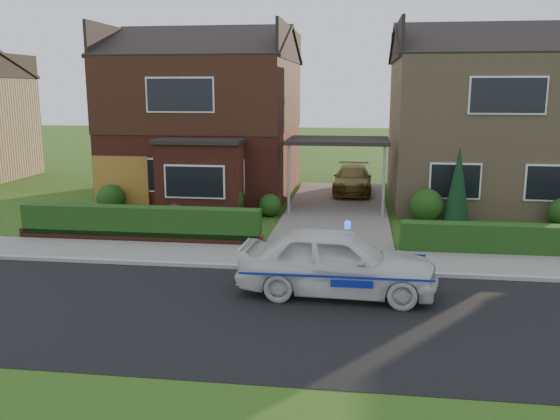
# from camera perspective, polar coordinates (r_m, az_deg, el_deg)

# --- Properties ---
(ground) EXTENTS (120.00, 120.00, 0.00)m
(ground) POSITION_cam_1_polar(r_m,az_deg,el_deg) (12.45, 3.33, -10.28)
(ground) COLOR #274B14
(ground) RESTS_ON ground
(road) EXTENTS (60.00, 6.00, 0.02)m
(road) POSITION_cam_1_polar(r_m,az_deg,el_deg) (12.45, 3.33, -10.28)
(road) COLOR black
(road) RESTS_ON ground
(kerb) EXTENTS (60.00, 0.16, 0.12)m
(kerb) POSITION_cam_1_polar(r_m,az_deg,el_deg) (15.29, 4.24, -5.82)
(kerb) COLOR #9E9993
(kerb) RESTS_ON ground
(sidewalk) EXTENTS (60.00, 2.00, 0.10)m
(sidewalk) POSITION_cam_1_polar(r_m,az_deg,el_deg) (16.30, 4.47, -4.76)
(sidewalk) COLOR slate
(sidewalk) RESTS_ON ground
(driveway) EXTENTS (3.80, 12.00, 0.12)m
(driveway) POSITION_cam_1_polar(r_m,az_deg,el_deg) (22.99, 5.48, 0.10)
(driveway) COLOR #666059
(driveway) RESTS_ON ground
(house_left) EXTENTS (7.50, 9.53, 7.25)m
(house_left) POSITION_cam_1_polar(r_m,az_deg,el_deg) (26.28, -6.96, 9.75)
(house_left) COLOR maroon
(house_left) RESTS_ON ground
(house_right) EXTENTS (7.50, 8.06, 7.25)m
(house_right) POSITION_cam_1_polar(r_m,az_deg,el_deg) (26.00, 18.96, 8.87)
(house_right) COLOR #9B815F
(house_right) RESTS_ON ground
(carport_link) EXTENTS (3.80, 3.00, 2.77)m
(carport_link) POSITION_cam_1_polar(r_m,az_deg,el_deg) (22.57, 5.61, 6.54)
(carport_link) COLOR black
(carport_link) RESTS_ON ground
(garage_door) EXTENTS (2.20, 0.10, 2.10)m
(garage_door) POSITION_cam_1_polar(r_m,az_deg,el_deg) (23.60, -15.03, 2.49)
(garage_door) COLOR brown
(garage_door) RESTS_ON ground
(dwarf_wall) EXTENTS (7.70, 0.25, 0.36)m
(dwarf_wall) POSITION_cam_1_polar(r_m,az_deg,el_deg) (18.63, -13.42, -2.54)
(dwarf_wall) COLOR maroon
(dwarf_wall) RESTS_ON ground
(hedge_left) EXTENTS (7.50, 0.55, 0.90)m
(hedge_left) POSITION_cam_1_polar(r_m,az_deg,el_deg) (18.81, -13.23, -2.96)
(hedge_left) COLOR black
(hedge_left) RESTS_ON ground
(hedge_right) EXTENTS (7.50, 0.55, 0.80)m
(hedge_right) POSITION_cam_1_polar(r_m,az_deg,el_deg) (18.18, 23.33, -4.13)
(hedge_right) COLOR black
(hedge_right) RESTS_ON ground
(shrub_left_far) EXTENTS (1.08, 1.08, 1.08)m
(shrub_left_far) POSITION_cam_1_polar(r_m,az_deg,el_deg) (23.37, -15.97, 1.08)
(shrub_left_far) COLOR black
(shrub_left_far) RESTS_ON ground
(shrub_left_mid) EXTENTS (1.32, 1.32, 1.32)m
(shrub_left_mid) POSITION_cam_1_polar(r_m,az_deg,el_deg) (21.74, -5.27, 1.04)
(shrub_left_mid) COLOR black
(shrub_left_mid) RESTS_ON ground
(shrub_left_near) EXTENTS (0.84, 0.84, 0.84)m
(shrub_left_near) POSITION_cam_1_polar(r_m,az_deg,el_deg) (21.78, -0.97, 0.47)
(shrub_left_near) COLOR black
(shrub_left_near) RESTS_ON ground
(shrub_right_near) EXTENTS (1.20, 1.20, 1.20)m
(shrub_right_near) POSITION_cam_1_polar(r_m,az_deg,el_deg) (21.43, 13.91, 0.43)
(shrub_right_near) COLOR black
(shrub_right_near) RESTS_ON ground
(conifer_a) EXTENTS (0.90, 0.90, 2.60)m
(conifer_a) POSITION_cam_1_polar(r_m,az_deg,el_deg) (21.25, 16.74, 2.10)
(conifer_a) COLOR black
(conifer_a) RESTS_ON ground
(police_car) EXTENTS (4.14, 4.58, 1.70)m
(police_car) POSITION_cam_1_polar(r_m,az_deg,el_deg) (13.56, 5.52, -5.02)
(police_car) COLOR silver
(police_car) RESTS_ON ground
(driveway_car) EXTENTS (1.67, 4.05, 1.17)m
(driveway_car) POSITION_cam_1_polar(r_m,az_deg,el_deg) (26.31, 6.99, 2.96)
(driveway_car) COLOR brown
(driveway_car) RESTS_ON driveway
(potted_plant_a) EXTENTS (0.40, 0.27, 0.75)m
(potted_plant_a) POSITION_cam_1_polar(r_m,az_deg,el_deg) (20.54, -21.10, -1.13)
(potted_plant_a) COLOR gray
(potted_plant_a) RESTS_ON ground
(potted_plant_b) EXTENTS (0.47, 0.47, 0.67)m
(potted_plant_b) POSITION_cam_1_polar(r_m,az_deg,el_deg) (21.54, -17.42, -0.43)
(potted_plant_b) COLOR gray
(potted_plant_b) RESTS_ON ground
(potted_plant_c) EXTENTS (0.64, 0.64, 0.83)m
(potted_plant_c) POSITION_cam_1_polar(r_m,az_deg,el_deg) (20.21, -9.97, -0.61)
(potted_plant_c) COLOR gray
(potted_plant_c) RESTS_ON ground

